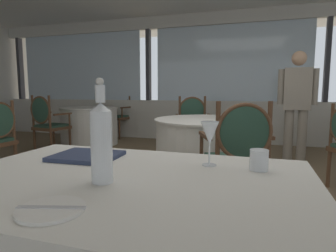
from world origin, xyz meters
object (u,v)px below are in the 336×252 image
(water_bottle, at_px, (101,140))
(dining_chair_2_0, at_px, (238,152))
(water_tumbler, at_px, (259,160))
(diner_person_0, at_px, (297,101))
(wine_glass, at_px, (210,134))
(side_plate, at_px, (51,209))
(dining_chair_0_0, at_px, (120,113))
(dining_chair_2_1, at_px, (193,123))
(dining_chair_0_1, at_px, (47,120))
(menu_book, at_px, (87,156))

(water_bottle, distance_m, dining_chair_2_0, 1.52)
(water_tumbler, xyz_separation_m, diner_person_0, (0.53, 3.24, 0.14))
(wine_glass, bearing_deg, diner_person_0, 77.18)
(side_plate, relative_size, wine_glass, 0.95)
(water_bottle, height_order, dining_chair_2_0, water_bottle)
(side_plate, xyz_separation_m, water_tumbler, (0.54, 0.60, 0.04))
(dining_chair_0_0, relative_size, dining_chair_2_1, 0.96)
(dining_chair_0_1, bearing_deg, diner_person_0, -72.22)
(wine_glass, relative_size, diner_person_0, 0.12)
(dining_chair_0_0, distance_m, dining_chair_2_0, 4.58)
(water_tumbler, xyz_separation_m, menu_book, (-0.80, -0.03, -0.03))
(side_plate, relative_size, dining_chair_0_1, 0.19)
(menu_book, bearing_deg, side_plate, -67.41)
(dining_chair_0_1, relative_size, dining_chair_2_1, 1.01)
(side_plate, bearing_deg, diner_person_0, 74.41)
(dining_chair_0_0, bearing_deg, dining_chair_0_1, -0.00)
(dining_chair_2_1, bearing_deg, menu_book, -19.37)
(water_tumbler, bearing_deg, diner_person_0, 80.78)
(water_tumbler, relative_size, dining_chair_0_1, 0.09)
(menu_book, bearing_deg, water_bottle, -51.05)
(menu_book, bearing_deg, diner_person_0, 65.91)
(dining_chair_0_0, bearing_deg, dining_chair_2_1, 62.52)
(wine_glass, relative_size, menu_book, 0.64)
(side_plate, height_order, dining_chair_2_0, dining_chair_2_0)
(wine_glass, distance_m, water_tumbler, 0.23)
(side_plate, distance_m, dining_chair_2_0, 1.75)
(water_tumbler, relative_size, dining_chair_2_0, 0.09)
(wine_glass, distance_m, menu_book, 0.61)
(water_tumbler, distance_m, dining_chair_2_1, 3.23)
(wine_glass, xyz_separation_m, dining_chair_2_1, (-0.74, 3.07, -0.30))
(water_tumbler, xyz_separation_m, dining_chair_2_1, (-0.95, 3.08, -0.20))
(side_plate, distance_m, dining_chair_0_1, 4.35)
(water_bottle, distance_m, dining_chair_0_1, 4.17)
(dining_chair_2_0, bearing_deg, dining_chair_0_1, 41.39)
(menu_book, height_order, dining_chair_0_0, dining_chair_0_0)
(side_plate, distance_m, dining_chair_0_0, 5.82)
(water_bottle, bearing_deg, diner_person_0, 73.42)
(dining_chair_2_0, relative_size, dining_chair_2_1, 1.01)
(diner_person_0, bearing_deg, dining_chair_2_1, 100.20)
(water_bottle, bearing_deg, dining_chair_0_1, 132.86)
(dining_chair_0_1, xyz_separation_m, dining_chair_2_1, (2.42, 0.37, 0.00))
(side_plate, distance_m, menu_book, 0.63)
(dining_chair_2_0, xyz_separation_m, diner_person_0, (0.67, 2.14, 0.34))
(water_bottle, distance_m, dining_chair_0_0, 5.60)
(water_tumbler, height_order, dining_chair_2_1, dining_chair_2_1)
(water_tumbler, bearing_deg, dining_chair_2_0, 97.56)
(dining_chair_2_1, bearing_deg, water_bottle, -15.17)
(dining_chair_2_0, bearing_deg, water_tumbler, 165.57)
(water_bottle, distance_m, water_tumbler, 0.64)
(side_plate, distance_m, water_tumbler, 0.81)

